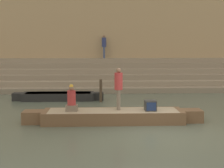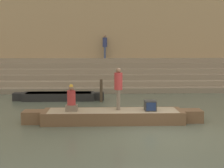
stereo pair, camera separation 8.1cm
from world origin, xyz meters
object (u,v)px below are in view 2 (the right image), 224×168
Objects in this scene: rowboat_main at (113,116)px; mooring_post at (101,91)px; tv_set at (150,106)px; person_rowing at (71,100)px; person_on_steps at (105,45)px; person_standing at (118,86)px; moored_boat_shore at (59,96)px.

rowboat_main is 5.78× the size of mooring_post.
mooring_post is at bearing 117.15° from tv_set.
person_rowing is 3.12m from tv_set.
person_on_steps is (-0.19, 11.43, 2.78)m from rowboat_main.
rowboat_main is at bearing -135.46° from person_standing.
tv_set is at bearing -6.25° from person_rowing.
person_standing reaches higher than person_rowing.
mooring_post is at bearing 93.69° from rowboat_main.
tv_set is at bearing -6.37° from rowboat_main.
person_rowing is 5.27m from moored_boat_shore.
person_on_steps is at bearing 77.93° from person_rowing.
moored_boat_shore is 2.48m from mooring_post.
moored_boat_shore is at bearing 136.81° from person_standing.
person_on_steps is at bearing 87.72° from mooring_post.
person_rowing reaches higher than moored_boat_shore.
person_on_steps reaches higher than person_standing.
person_standing is 3.67× the size of tv_set.
person_standing reaches higher than rowboat_main.
tv_set is 6.74m from moored_boat_shore.
person_standing is at bearing 173.58° from tv_set.
tv_set is 4.90m from mooring_post.
person_standing is (0.22, 0.12, 1.20)m from rowboat_main.
person_rowing is at bearing -160.32° from person_standing.
rowboat_main is at bearing -167.24° from person_on_steps.
rowboat_main is 1.54m from tv_set.
rowboat_main reaches higher than moored_boat_shore.
rowboat_main is at bearing -83.84° from mooring_post.
person_standing reaches higher than moored_boat_shore.
mooring_post is (-0.69, 4.27, -0.84)m from person_standing.
tv_set is (1.25, -0.22, -0.77)m from person_standing.
person_standing is 5.94m from moored_boat_shore.
moored_boat_shore is (-3.05, 4.94, -1.24)m from person_standing.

